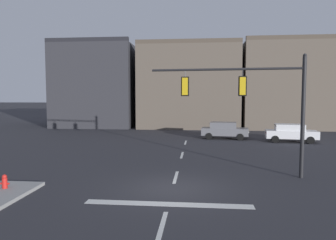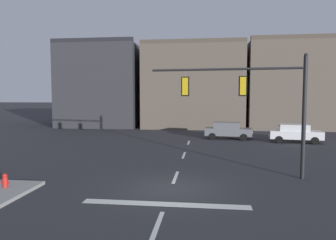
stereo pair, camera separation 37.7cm
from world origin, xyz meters
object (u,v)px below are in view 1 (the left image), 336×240
car_lot_nearside (291,132)px  fire_hydrant (5,184)px  signal_mast_near_side (254,96)px  car_lot_middle (224,130)px

car_lot_nearside → fire_hydrant: size_ratio=6.14×
signal_mast_near_side → car_lot_nearside: 14.11m
signal_mast_near_side → car_lot_middle: 14.56m
car_lot_nearside → signal_mast_near_side: bearing=-113.5°
car_lot_nearside → car_lot_middle: bearing=164.5°
car_lot_middle → car_lot_nearside: bearing=-15.5°
fire_hydrant → car_lot_middle: bearing=59.2°
car_lot_nearside → fire_hydrant: bearing=-135.2°
car_lot_nearside → fire_hydrant: car_lot_nearside is taller
signal_mast_near_side → car_lot_nearside: (5.47, 12.59, -3.25)m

